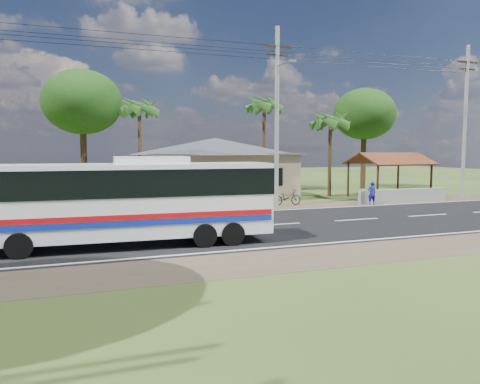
# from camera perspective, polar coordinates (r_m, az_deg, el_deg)

# --- Properties ---
(ground) EXTENTS (120.00, 120.00, 0.00)m
(ground) POSITION_cam_1_polar(r_m,az_deg,el_deg) (22.27, 4.38, -4.03)
(ground) COLOR #314B1A
(ground) RESTS_ON ground
(road) EXTENTS (120.00, 16.00, 0.03)m
(road) POSITION_cam_1_polar(r_m,az_deg,el_deg) (22.27, 4.38, -4.00)
(road) COLOR black
(road) RESTS_ON ground
(house) EXTENTS (12.40, 10.00, 5.00)m
(house) POSITION_cam_1_polar(r_m,az_deg,el_deg) (34.51, -3.08, 3.69)
(house) COLOR tan
(house) RESTS_ON ground
(waiting_shed) EXTENTS (5.20, 4.48, 3.35)m
(waiting_shed) POSITION_cam_1_polar(r_m,az_deg,el_deg) (36.09, 17.72, 3.66)
(waiting_shed) COLOR #382414
(waiting_shed) RESTS_ON ground
(concrete_barrier) EXTENTS (7.00, 0.30, 0.90)m
(concrete_barrier) POSITION_cam_1_polar(r_m,az_deg,el_deg) (33.34, 19.31, -0.43)
(concrete_barrier) COLOR #9E9E99
(concrete_barrier) RESTS_ON ground
(utility_poles) EXTENTS (32.80, 2.22, 11.00)m
(utility_poles) POSITION_cam_1_polar(r_m,az_deg,el_deg) (29.07, 3.93, 9.56)
(utility_poles) COLOR #9E9E99
(utility_poles) RESTS_ON ground
(palm_near) EXTENTS (2.80, 2.80, 6.70)m
(palm_near) POSITION_cam_1_polar(r_m,az_deg,el_deg) (36.22, 10.97, 8.53)
(palm_near) COLOR #47301E
(palm_near) RESTS_ON ground
(palm_mid) EXTENTS (2.80, 2.80, 8.20)m
(palm_mid) POSITION_cam_1_polar(r_m,az_deg,el_deg) (38.74, 2.98, 10.55)
(palm_mid) COLOR #47301E
(palm_mid) RESTS_ON ground
(palm_far) EXTENTS (2.80, 2.80, 7.70)m
(palm_far) POSITION_cam_1_polar(r_m,az_deg,el_deg) (36.47, -12.18, 10.01)
(palm_far) COLOR #47301E
(palm_far) RESTS_ON ground
(tree_behind_house) EXTENTS (6.00, 6.00, 9.61)m
(tree_behind_house) POSITION_cam_1_polar(r_m,az_deg,el_deg) (38.16, -18.68, 10.30)
(tree_behind_house) COLOR #47301E
(tree_behind_house) RESTS_ON ground
(tree_behind_shed) EXTENTS (5.60, 5.60, 9.02)m
(tree_behind_shed) POSITION_cam_1_polar(r_m,az_deg,el_deg) (44.01, 14.92, 9.13)
(tree_behind_shed) COLOR #47301E
(tree_behind_shed) RESTS_ON ground
(coach_bus) EXTENTS (10.79, 2.84, 3.32)m
(coach_bus) POSITION_cam_1_polar(r_m,az_deg,el_deg) (17.60, -13.56, -0.40)
(coach_bus) COLOR white
(coach_bus) RESTS_ON ground
(motorcycle) EXTENTS (1.94, 0.69, 1.02)m
(motorcycle) POSITION_cam_1_polar(r_m,az_deg,el_deg) (29.96, 5.72, -0.66)
(motorcycle) COLOR black
(motorcycle) RESTS_ON ground
(person) EXTENTS (0.61, 0.45, 1.51)m
(person) POSITION_cam_1_polar(r_m,az_deg,el_deg) (31.18, 15.77, -0.14)
(person) COLOR navy
(person) RESTS_ON ground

